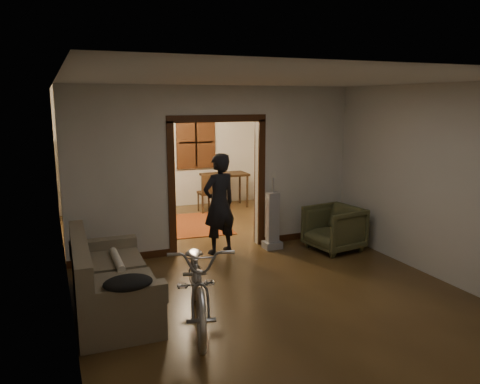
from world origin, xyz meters
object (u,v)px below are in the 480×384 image
bicycle (199,280)px  person (219,204)px  armchair (334,228)px  sofa (113,274)px  locker (114,177)px  desk (225,191)px

bicycle → person: size_ratio=1.17×
armchair → person: size_ratio=0.49×
sofa → person: (1.97, 1.56, 0.39)m
bicycle → person: (1.09, 2.29, 0.33)m
person → locker: size_ratio=0.93×
armchair → person: person is taller
sofa → person: bearing=39.6°
armchair → locker: locker is taller
armchair → desk: size_ratio=0.77×
sofa → desk: 5.79m
armchair → person: bearing=-116.6°
sofa → locker: 4.83m
bicycle → person: 2.56m
armchair → sofa: bearing=-84.9°
sofa → armchair: 3.97m
bicycle → person: person is taller
bicycle → locker: size_ratio=1.09×
locker → desk: locker is taller
armchair → desk: (-0.58, 3.82, 0.02)m
locker → desk: bearing=7.3°
armchair → locker: (-3.18, 3.81, 0.53)m
armchair → locker: size_ratio=0.46×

